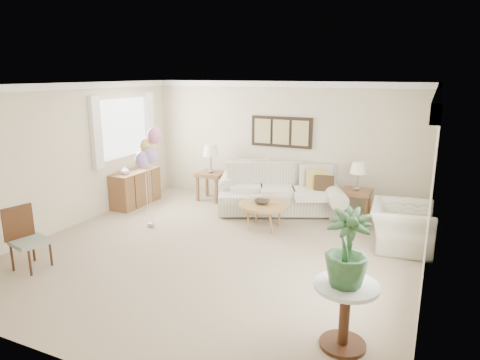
{
  "coord_description": "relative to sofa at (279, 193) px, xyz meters",
  "views": [
    {
      "loc": [
        2.98,
        -5.61,
        2.76
      ],
      "look_at": [
        0.12,
        0.6,
        1.05
      ],
      "focal_mm": 32.0,
      "sensor_mm": 36.0,
      "label": 1
    }
  ],
  "objects": [
    {
      "name": "credenza",
      "position": [
        -2.96,
        -0.87,
        -0.01
      ],
      "size": [
        0.46,
        1.2,
        0.74
      ],
      "color": "brown",
      "rests_on": "ground"
    },
    {
      "name": "side_table",
      "position": [
        2.12,
        -3.99,
        0.15
      ],
      "size": [
        0.66,
        0.66,
        0.71
      ],
      "color": "silver",
      "rests_on": "ground"
    },
    {
      "name": "lamp_left",
      "position": [
        -1.65,
        0.12,
        0.72
      ],
      "size": [
        0.35,
        0.35,
        0.62
      ],
      "color": "gray",
      "rests_on": "end_table_left"
    },
    {
      "name": "decor_bowl",
      "position": [
        0.06,
        -1.1,
        0.12
      ],
      "size": [
        0.3,
        0.3,
        0.07
      ],
      "primitive_type": "imported",
      "rotation": [
        0.0,
        0.0,
        0.08
      ],
      "color": "#312A21",
      "rests_on": "coffee_table"
    },
    {
      "name": "end_table_left",
      "position": [
        -1.65,
        0.12,
        0.15
      ],
      "size": [
        0.58,
        0.53,
        0.63
      ],
      "color": "brown",
      "rests_on": "ground"
    },
    {
      "name": "balloon_cluster",
      "position": [
        -1.81,
        -1.91,
        1.04
      ],
      "size": [
        0.47,
        0.44,
        1.85
      ],
      "color": "gray",
      "rests_on": "ground"
    },
    {
      "name": "ground_plane",
      "position": [
        -0.2,
        -2.37,
        -0.38
      ],
      "size": [
        6.0,
        6.0,
        0.0
      ],
      "primitive_type": "plane",
      "color": "tan"
    },
    {
      "name": "vase_sage",
      "position": [
        -2.94,
        -0.55,
        0.46
      ],
      "size": [
        0.21,
        0.21,
        0.21
      ],
      "primitive_type": "imported",
      "rotation": [
        0.0,
        0.0,
        0.03
      ],
      "color": "#B6B8B2",
      "rests_on": "credenza"
    },
    {
      "name": "accent_chair",
      "position": [
        -2.43,
        -4.02,
        0.09
      ],
      "size": [
        0.54,
        0.54,
        0.92
      ],
      "color": "gray",
      "rests_on": "ground"
    },
    {
      "name": "room_shell",
      "position": [
        -0.31,
        -2.27,
        1.24
      ],
      "size": [
        6.04,
        6.04,
        2.6
      ],
      "color": "beige",
      "rests_on": "ground"
    },
    {
      "name": "coffee_table",
      "position": [
        0.09,
        -1.07,
        0.05
      ],
      "size": [
        0.93,
        0.93,
        0.47
      ],
      "color": "#AA8348",
      "rests_on": "ground"
    },
    {
      "name": "vase_white",
      "position": [
        -2.94,
        -1.2,
        0.44
      ],
      "size": [
        0.22,
        0.22,
        0.17
      ],
      "primitive_type": "imported",
      "rotation": [
        0.0,
        0.0,
        -0.42
      ],
      "color": "silver",
      "rests_on": "credenza"
    },
    {
      "name": "potted_plant",
      "position": [
        2.11,
        -4.02,
        0.72
      ],
      "size": [
        0.51,
        0.51,
        0.78
      ],
      "primitive_type": "imported",
      "rotation": [
        0.0,
        0.0,
        0.18
      ],
      "color": "#204620",
      "rests_on": "side_table"
    },
    {
      "name": "end_table_right",
      "position": [
        1.52,
        0.11,
        0.11
      ],
      "size": [
        0.55,
        0.5,
        0.6
      ],
      "color": "brown",
      "rests_on": "ground"
    },
    {
      "name": "sofa",
      "position": [
        0.0,
        0.0,
        0.0
      ],
      "size": [
        3.01,
        1.9,
        0.97
      ],
      "color": "beige",
      "rests_on": "ground"
    },
    {
      "name": "wall_art_triptych",
      "position": [
        -0.2,
        0.6,
        1.17
      ],
      "size": [
        1.35,
        0.06,
        0.65
      ],
      "color": "black",
      "rests_on": "ground"
    },
    {
      "name": "lamp_right",
      "position": [
        1.52,
        0.11,
        0.62
      ],
      "size": [
        0.31,
        0.31,
        0.54
      ],
      "color": "gray",
      "rests_on": "end_table_right"
    },
    {
      "name": "armchair",
      "position": [
        2.43,
        -0.96,
        -0.03
      ],
      "size": [
        1.03,
        1.15,
        0.71
      ],
      "primitive_type": "imported",
      "rotation": [
        0.0,
        0.0,
        1.64
      ],
      "color": "beige",
      "rests_on": "ground"
    }
  ]
}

